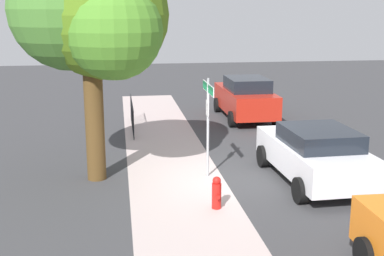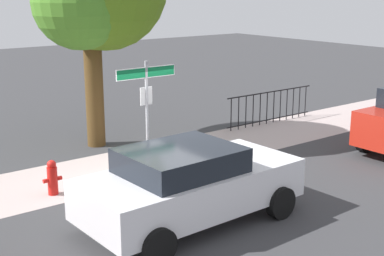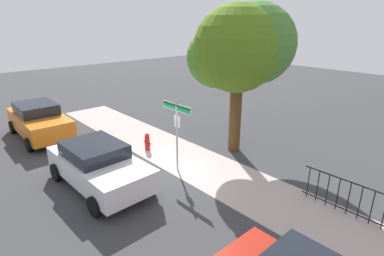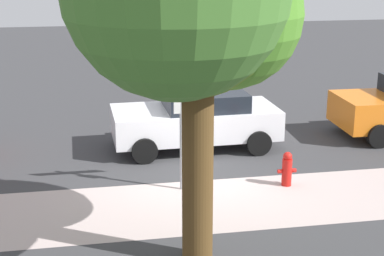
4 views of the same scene
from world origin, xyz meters
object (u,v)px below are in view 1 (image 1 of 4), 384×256
(street_sign, at_px, (208,107))
(shade_tree, at_px, (91,17))
(car_red, at_px, (245,98))
(fire_hydrant, at_px, (217,193))
(car_white, at_px, (315,153))

(street_sign, xyz_separation_m, shade_tree, (0.37, 3.02, 2.37))
(street_sign, distance_m, car_red, 7.86)
(shade_tree, bearing_deg, car_red, -40.82)
(street_sign, relative_size, car_red, 0.62)
(street_sign, bearing_deg, shade_tree, 82.93)
(street_sign, distance_m, shade_tree, 3.86)
(fire_hydrant, bearing_deg, street_sign, -4.87)
(shade_tree, relative_size, fire_hydrant, 7.90)
(car_white, bearing_deg, street_sign, 71.27)
(car_white, height_order, fire_hydrant, car_white)
(street_sign, relative_size, fire_hydrant, 3.53)
(shade_tree, bearing_deg, car_white, -101.98)
(street_sign, distance_m, car_white, 3.13)
(car_red, relative_size, fire_hydrant, 5.71)
(car_red, bearing_deg, street_sign, 158.26)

